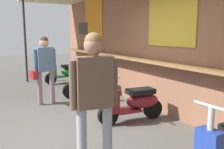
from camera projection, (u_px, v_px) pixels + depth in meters
ground_plane at (84, 130)px, 4.40m from camera, size 35.99×35.99×0.00m
market_stall_facade at (167, 31)px, 4.98m from camera, size 12.85×2.39×3.22m
scooter_green at (66, 72)px, 8.76m from camera, size 0.48×1.40×0.97m
scooter_silver at (90, 82)px, 6.84m from camera, size 0.46×1.40×0.97m
scooter_maroon at (135, 102)px, 4.82m from camera, size 0.48×1.40×0.97m
shopper_with_handbag at (44, 64)px, 5.94m from camera, size 0.37×0.66×1.67m
shopper_browsing at (94, 89)px, 2.87m from camera, size 0.25×0.58×1.73m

